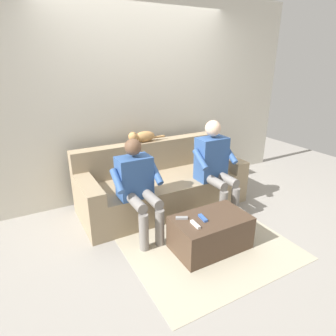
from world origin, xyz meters
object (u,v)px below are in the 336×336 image
at_px(cat_on_backrest, 142,136).
at_px(remote_blue, 203,218).
at_px(remote_white, 195,224).
at_px(coffee_table, 210,233).
at_px(person_right_seated, 138,184).
at_px(person_left_seated, 215,163).
at_px(couch, 161,185).
at_px(remote_gray, 182,218).

relative_size(cat_on_backrest, remote_blue, 3.78).
bearing_deg(remote_white, coffee_table, 104.63).
bearing_deg(coffee_table, cat_on_backrest, -84.84).
bearing_deg(person_right_seated, person_left_seated, -179.21).
distance_m(couch, cat_on_backrest, 0.69).
xyz_separation_m(couch, remote_blue, (0.09, 1.07, 0.09)).
relative_size(couch, person_right_seated, 2.00).
xyz_separation_m(coffee_table, person_right_seated, (0.52, -0.63, 0.41)).
bearing_deg(remote_blue, cat_on_backrest, -171.62).
relative_size(person_right_seated, remote_blue, 7.80).
bearing_deg(cat_on_backrest, person_left_seated, 131.29).
distance_m(person_right_seated, remote_blue, 0.78).
distance_m(cat_on_backrest, remote_blue, 1.46).
bearing_deg(remote_white, couch, 171.12).
bearing_deg(couch, person_left_seated, 139.70).
height_order(person_left_seated, remote_blue, person_left_seated).
relative_size(couch, remote_white, 15.05).
xyz_separation_m(person_left_seated, remote_gray, (0.79, 0.53, -0.27)).
xyz_separation_m(person_right_seated, remote_blue, (-0.43, 0.62, -0.22)).
bearing_deg(remote_white, person_left_seated, 135.41).
bearing_deg(cat_on_backrest, coffee_table, 95.16).
xyz_separation_m(person_left_seated, cat_on_backrest, (0.64, -0.73, 0.25)).
relative_size(couch, person_left_seated, 1.84).
xyz_separation_m(couch, cat_on_backrest, (0.12, -0.29, 0.61)).
height_order(coffee_table, cat_on_backrest, cat_on_backrest).
xyz_separation_m(coffee_table, person_left_seated, (-0.52, -0.65, 0.46)).
bearing_deg(remote_white, remote_gray, -161.51).
distance_m(person_right_seated, remote_gray, 0.61).
distance_m(person_right_seated, remote_white, 0.77).
relative_size(coffee_table, cat_on_backrest, 1.49).
xyz_separation_m(remote_gray, remote_white, (-0.05, 0.17, 0.00)).
relative_size(remote_blue, remote_gray, 1.15).
bearing_deg(coffee_table, person_right_seated, -50.63).
bearing_deg(remote_blue, remote_white, -57.09).
height_order(coffee_table, remote_blue, remote_blue).
height_order(cat_on_backrest, remote_blue, cat_on_backrest).
height_order(remote_blue, remote_white, remote_white).
bearing_deg(coffee_table, person_left_seated, -128.75).
bearing_deg(coffee_table, remote_blue, -9.74).
distance_m(cat_on_backrest, remote_white, 1.53).
bearing_deg(person_left_seated, cat_on_backrest, -48.71).
distance_m(couch, person_right_seated, 0.76).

